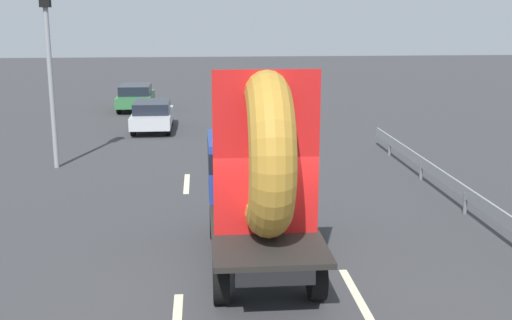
# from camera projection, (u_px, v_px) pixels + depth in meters

# --- Properties ---
(ground_plane) EXTENTS (120.00, 120.00, 0.00)m
(ground_plane) POSITION_uv_depth(u_px,v_px,m) (265.00, 280.00, 12.35)
(ground_plane) COLOR #38383A
(flatbed_truck) EXTENTS (2.02, 5.36, 4.06)m
(flatbed_truck) POSITION_uv_depth(u_px,v_px,m) (260.00, 172.00, 12.84)
(flatbed_truck) COLOR black
(flatbed_truck) RESTS_ON ground_plane
(distant_sedan) EXTENTS (1.64, 3.84, 1.25)m
(distant_sedan) POSITION_uv_depth(u_px,v_px,m) (152.00, 115.00, 27.51)
(distant_sedan) COLOR black
(distant_sedan) RESTS_ON ground_plane
(traffic_light) EXTENTS (0.42, 0.36, 6.02)m
(traffic_light) POSITION_uv_depth(u_px,v_px,m) (48.00, 47.00, 20.24)
(traffic_light) COLOR gray
(traffic_light) RESTS_ON ground_plane
(guardrail) EXTENTS (0.10, 13.37, 0.71)m
(guardrail) POSITION_uv_depth(u_px,v_px,m) (442.00, 177.00, 17.86)
(guardrail) COLOR gray
(guardrail) RESTS_ON ground_plane
(lane_dash_left_far) EXTENTS (0.16, 2.22, 0.01)m
(lane_dash_left_far) POSITION_uv_depth(u_px,v_px,m) (187.00, 184.00, 19.17)
(lane_dash_left_far) COLOR beige
(lane_dash_left_far) RESTS_ON ground_plane
(lane_dash_right_near) EXTENTS (0.16, 2.80, 0.01)m
(lane_dash_right_near) POSITION_uv_depth(u_px,v_px,m) (360.00, 301.00, 11.46)
(lane_dash_right_near) COLOR beige
(lane_dash_right_near) RESTS_ON ground_plane
(lane_dash_right_far) EXTENTS (0.16, 2.67, 0.01)m
(lane_dash_right_far) POSITION_uv_depth(u_px,v_px,m) (294.00, 182.00, 19.36)
(lane_dash_right_far) COLOR beige
(lane_dash_right_far) RESTS_ON ground_plane
(oncoming_car) EXTENTS (1.70, 3.96, 1.29)m
(oncoming_car) POSITION_uv_depth(u_px,v_px,m) (136.00, 96.00, 33.18)
(oncoming_car) COLOR black
(oncoming_car) RESTS_ON ground_plane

